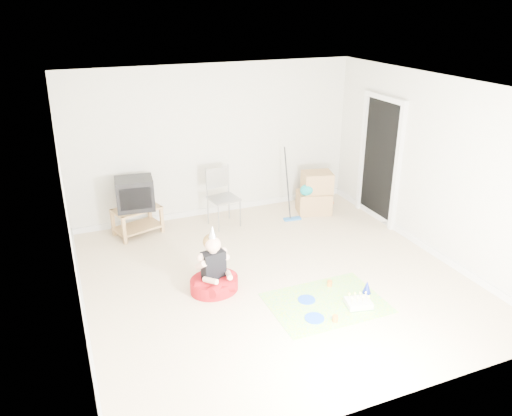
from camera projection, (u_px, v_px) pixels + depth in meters
name	position (u px, v px, depth m)	size (l,w,h in m)	color
ground	(274.00, 277.00, 6.87)	(5.00, 5.00, 0.00)	beige
doorway_recess	(380.00, 162.00, 8.36)	(0.02, 0.90, 2.05)	black
tv_stand	(137.00, 219.00, 8.05)	(0.83, 0.65, 0.45)	#A87E4C
crt_tv	(135.00, 194.00, 7.88)	(0.58, 0.48, 0.50)	black
folding_chair	(224.00, 198.00, 8.29)	(0.51, 0.50, 0.99)	gray
cardboard_boxes	(315.00, 193.00, 8.86)	(0.69, 0.58, 0.74)	#AA8152
floor_mop	(293.00, 206.00, 8.57)	(0.31, 0.41, 1.21)	#2364B0
book_pile	(327.00, 201.00, 9.38)	(0.29, 0.32, 0.06)	#297B4A
seated_woman	(214.00, 277.00, 6.49)	(0.75, 0.75, 0.93)	#A10E15
party_mat	(326.00, 303.00, 6.29)	(1.44, 1.04, 0.01)	#DB2E90
birthday_cake	(358.00, 304.00, 6.20)	(0.35, 0.30, 0.15)	silver
blue_plate_near	(307.00, 300.00, 6.34)	(0.22, 0.22, 0.01)	blue
blue_plate_far	(314.00, 318.00, 5.97)	(0.24, 0.24, 0.01)	blue
orange_cup_near	(330.00, 283.00, 6.64)	(0.07, 0.07, 0.07)	orange
orange_cup_far	(335.00, 319.00, 5.91)	(0.07, 0.07, 0.08)	orange
blue_party_hat	(367.00, 287.00, 6.47)	(0.12, 0.12, 0.17)	#1A2CBB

